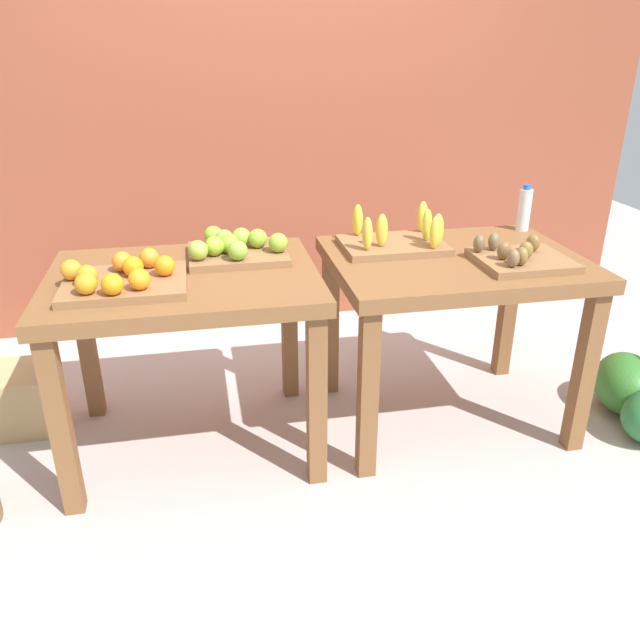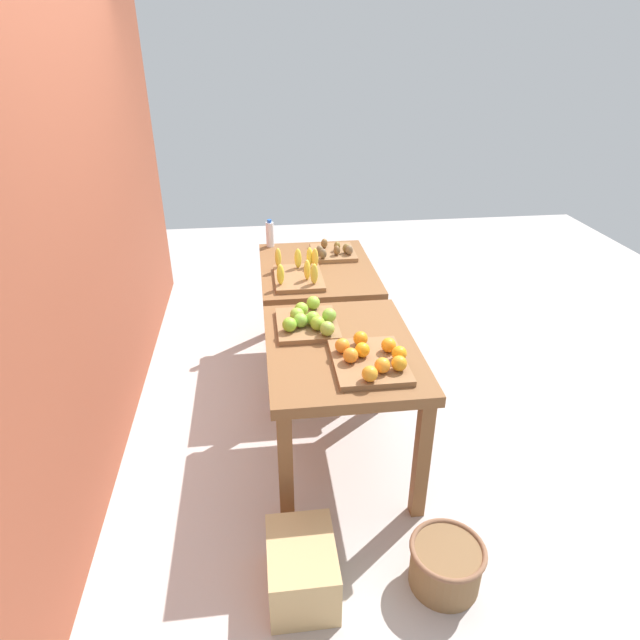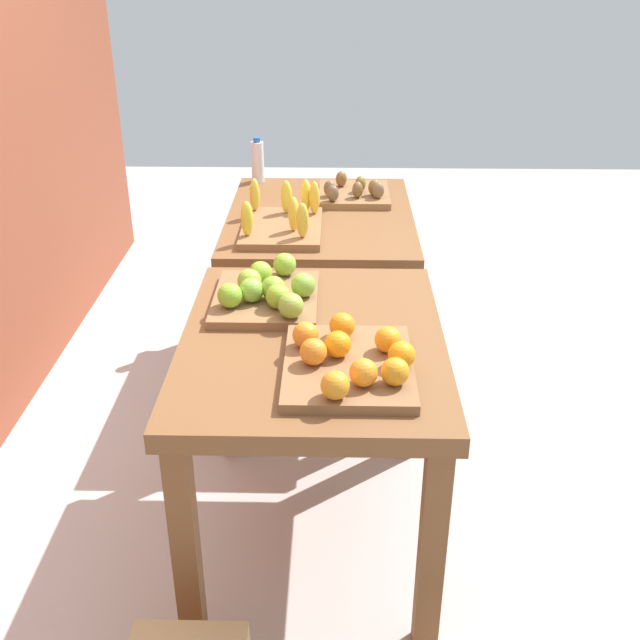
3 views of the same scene
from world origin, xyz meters
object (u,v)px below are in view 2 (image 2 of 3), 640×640
at_px(watermelon_pile, 328,288).
at_px(cardboard_produce_box, 302,569).
at_px(orange_bin, 371,358).
at_px(wicker_basket, 446,564).
at_px(apple_bin, 309,321).
at_px(water_bottle, 270,234).
at_px(display_table_left, 341,364).
at_px(banana_crate, 299,273).
at_px(kiwi_bin, 333,252).
at_px(display_table_right, 317,281).

bearing_deg(watermelon_pile, cardboard_produce_box, 169.93).
bearing_deg(orange_bin, wicker_basket, -160.33).
bearing_deg(wicker_basket, apple_bin, 24.71).
bearing_deg(water_bottle, display_table_left, -168.83).
distance_m(display_table_left, orange_bin, 0.29).
bearing_deg(orange_bin, watermelon_pile, -2.60).
relative_size(display_table_left, water_bottle, 4.84).
relative_size(banana_crate, water_bottle, 2.05).
distance_m(banana_crate, kiwi_bin, 0.51).
bearing_deg(water_bottle, banana_crate, -166.15).
bearing_deg(wicker_basket, display_table_right, 9.93).
distance_m(orange_bin, kiwi_bin, 1.54).
bearing_deg(apple_bin, display_table_right, -9.63).
xyz_separation_m(water_bottle, cardboard_produce_box, (-2.42, -0.01, -0.74)).
bearing_deg(orange_bin, cardboard_produce_box, 146.57).
xyz_separation_m(apple_bin, cardboard_produce_box, (-1.05, 0.15, -0.69)).
relative_size(display_table_right, banana_crate, 2.36).
height_order(banana_crate, wicker_basket, banana_crate).
bearing_deg(banana_crate, orange_bin, -167.03).
distance_m(display_table_left, kiwi_bin, 1.34).
xyz_separation_m(apple_bin, water_bottle, (1.37, 0.16, 0.06)).
distance_m(display_table_right, kiwi_bin, 0.29).
xyz_separation_m(display_table_left, cardboard_produce_box, (-0.84, 0.30, -0.53)).
distance_m(display_table_right, watermelon_pile, 1.09).
bearing_deg(banana_crate, cardboard_produce_box, 174.94).
bearing_deg(kiwi_bin, watermelon_pile, -5.14).
height_order(water_bottle, cardboard_produce_box, water_bottle).
height_order(display_table_left, wicker_basket, display_table_left).
xyz_separation_m(display_table_right, water_bottle, (0.46, 0.31, 0.22)).
relative_size(display_table_right, wicker_basket, 3.03).
bearing_deg(banana_crate, apple_bin, 179.35).
relative_size(apple_bin, water_bottle, 1.99).
distance_m(kiwi_bin, cardboard_produce_box, 2.31).
distance_m(orange_bin, water_bottle, 1.84).
distance_m(display_table_right, cardboard_produce_box, 2.05).
bearing_deg(display_table_right, water_bottle, 34.05).
xyz_separation_m(apple_bin, banana_crate, (0.69, -0.01, -0.00)).
distance_m(wicker_basket, cardboard_produce_box, 0.65).
height_order(orange_bin, banana_crate, banana_crate).
bearing_deg(display_table_right, watermelon_pile, -12.81).
xyz_separation_m(display_table_left, display_table_right, (1.12, 0.00, 0.00)).
bearing_deg(cardboard_produce_box, kiwi_bin, -11.72).
height_order(orange_bin, kiwi_bin, orange_bin).
height_order(display_table_left, kiwi_bin, kiwi_bin).
bearing_deg(cardboard_produce_box, water_bottle, 0.30).
distance_m(display_table_left, banana_crate, 0.93).
distance_m(apple_bin, kiwi_bin, 1.15).
height_order(display_table_left, cardboard_produce_box, display_table_left).
bearing_deg(watermelon_pile, apple_bin, 168.73).
bearing_deg(apple_bin, water_bottle, 6.64).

